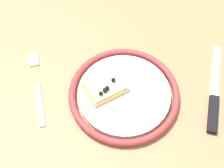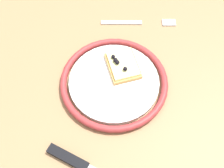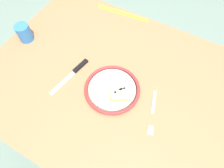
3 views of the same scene
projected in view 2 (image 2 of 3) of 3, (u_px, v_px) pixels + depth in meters
name	position (u px, v px, depth m)	size (l,w,h in m)	color
dining_table	(92.00, 105.00, 0.71)	(1.18, 0.92, 0.76)	#936D47
plate	(114.00, 82.00, 0.65)	(0.25, 0.25, 0.02)	white
pizza_slice_near	(123.00, 65.00, 0.65)	(0.11, 0.11, 0.03)	tan
knife	(82.00, 165.00, 0.55)	(0.06, 0.24, 0.01)	silver
fork	(139.00, 23.00, 0.75)	(0.08, 0.20, 0.00)	beige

